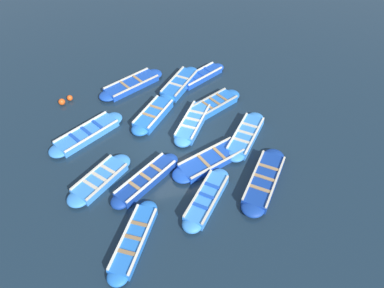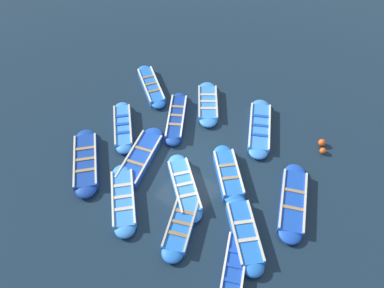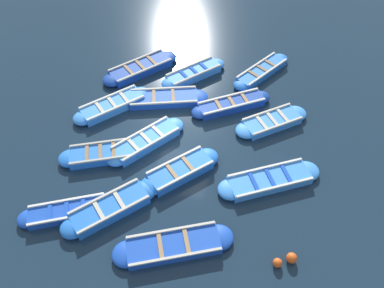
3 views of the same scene
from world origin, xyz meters
name	(u,v)px [view 3 (image 3 of 3)]	position (x,y,z in m)	size (l,w,h in m)	color
ground_plane	(181,135)	(0.00, 0.00, 0.00)	(120.00, 120.00, 0.00)	#162838
boat_tucked	(194,74)	(0.34, -3.78, 0.19)	(2.90, 3.01, 0.44)	#3884E0
boat_far_corner	(174,246)	(-0.98, 4.81, 0.16)	(4.00, 2.48, 0.38)	#1947B7
boat_alongside	(231,105)	(-1.72, -2.09, 0.19)	(3.46, 2.59, 0.43)	navy
boat_bow_out	(262,71)	(-2.76, -4.71, 0.16)	(2.60, 3.43, 0.38)	blue
boat_near_quay	(272,122)	(-3.53, -1.47, 0.16)	(3.18, 2.73, 0.38)	#3884E0
boat_centre	(146,141)	(1.24, 0.78, 0.19)	(2.83, 3.32, 0.43)	#3884E0
boat_end_of_row	(180,171)	(-0.45, 1.91, 0.20)	(2.90, 2.97, 0.46)	blue
boat_stern_in	(269,180)	(-3.73, 1.53, 0.16)	(3.91, 2.72, 0.37)	#3884E0
boat_outer_right	(141,68)	(2.91, -3.60, 0.18)	(3.32, 3.56, 0.42)	navy
boat_broadside	(68,212)	(2.89, 4.44, 0.16)	(3.35, 2.10, 0.37)	#1947B7
boat_mid_row	(113,105)	(3.29, -0.86, 0.18)	(3.08, 3.22, 0.41)	#3884E0
boat_inner_gap	(164,98)	(1.26, -1.82, 0.16)	(4.04, 2.09, 0.37)	#1947B7
boat_drifting	(110,208)	(1.50, 4.00, 0.20)	(3.08, 3.16, 0.45)	blue
boat_outer_left	(101,154)	(2.73, 1.80, 0.17)	(3.34, 2.09, 0.41)	blue
buoy_orange_near	(278,263)	(-4.28, 4.62, 0.15)	(0.30, 0.30, 0.30)	#E05119
buoy_yellow_far	(292,258)	(-4.70, 4.38, 0.17)	(0.34, 0.34, 0.34)	#E05119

